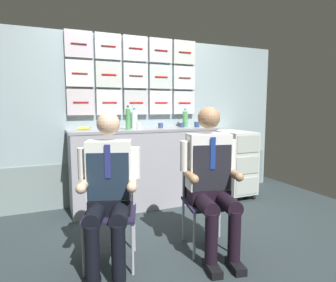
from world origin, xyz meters
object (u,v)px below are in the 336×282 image
object	(u,v)px
service_trolley	(233,161)
water_bottle_clear	(128,118)
folding_chair_right	(205,190)
crew_member_right	(211,174)
snack_banana	(84,128)
crew_member_left	(109,186)
espresso_cup_small	(197,124)
folding_chair_left	(111,199)

from	to	relation	value
service_trolley	water_bottle_clear	xyz separation A→B (m)	(-1.50, 0.05, 0.63)
service_trolley	water_bottle_clear	distance (m)	1.63
folding_chair_right	water_bottle_clear	distance (m)	1.37
crew_member_right	snack_banana	bearing A→B (deg)	120.67
service_trolley	crew_member_left	world-z (taller)	crew_member_left
folding_chair_right	snack_banana	xyz separation A→B (m)	(-0.90, 1.30, 0.50)
folding_chair_right	espresso_cup_small	size ratio (longest dim) A/B	11.74
crew_member_left	crew_member_right	xyz separation A→B (m)	(0.86, -0.08, 0.03)
crew_member_right	snack_banana	distance (m)	1.72
crew_member_right	snack_banana	world-z (taller)	crew_member_right
folding_chair_left	snack_banana	xyz separation A→B (m)	(-0.05, 1.23, 0.50)
espresso_cup_small	snack_banana	xyz separation A→B (m)	(-1.45, 0.12, -0.02)
folding_chair_left	crew_member_right	size ratio (longest dim) A/B	0.65
snack_banana	service_trolley	bearing A→B (deg)	-5.48
folding_chair_left	espresso_cup_small	size ratio (longest dim) A/B	11.74
service_trolley	crew_member_right	bearing A→B (deg)	-131.99
water_bottle_clear	snack_banana	world-z (taller)	water_bottle_clear
espresso_cup_small	snack_banana	distance (m)	1.46
service_trolley	water_bottle_clear	bearing A→B (deg)	178.06
espresso_cup_small	water_bottle_clear	bearing A→B (deg)	-178.70
service_trolley	espresso_cup_small	bearing A→B (deg)	172.47
water_bottle_clear	snack_banana	distance (m)	0.53
folding_chair_right	espresso_cup_small	bearing A→B (deg)	64.72
snack_banana	folding_chair_right	bearing A→B (deg)	-55.48
service_trolley	crew_member_left	size ratio (longest dim) A/B	0.75
folding_chair_left	folding_chair_right	size ratio (longest dim) A/B	1.00
folding_chair_left	water_bottle_clear	world-z (taller)	water_bottle_clear
folding_chair_right	snack_banana	world-z (taller)	snack_banana
crew_member_left	snack_banana	bearing A→B (deg)	90.11
crew_member_right	espresso_cup_small	bearing A→B (deg)	66.18
service_trolley	folding_chair_left	size ratio (longest dim) A/B	1.11
service_trolley	crew_member_left	distance (m)	2.33
service_trolley	crew_member_right	world-z (taller)	crew_member_right
folding_chair_right	crew_member_right	xyz separation A→B (m)	(-0.03, -0.15, 0.19)
service_trolley	folding_chair_right	size ratio (longest dim) A/B	1.11
crew_member_left	snack_banana	world-z (taller)	crew_member_left
crew_member_right	snack_banana	xyz separation A→B (m)	(-0.86, 1.46, 0.31)
crew_member_left	crew_member_right	bearing A→B (deg)	-5.14
crew_member_right	folding_chair_right	bearing A→B (deg)	78.36
service_trolley	snack_banana	distance (m)	2.08
water_bottle_clear	crew_member_right	bearing A→B (deg)	-74.61
crew_member_right	water_bottle_clear	size ratio (longest dim) A/B	4.40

